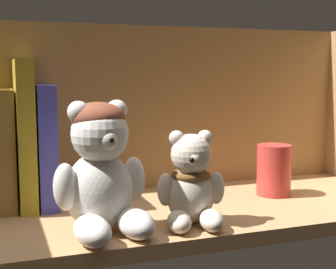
{
  "coord_description": "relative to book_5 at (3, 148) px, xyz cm",
  "views": [
    {
      "loc": [
        -23.19,
        -65.34,
        21.94
      ],
      "look_at": [
        0.49,
        0.0,
        13.15
      ],
      "focal_mm": 51.62,
      "sensor_mm": 36.0,
      "label": 1
    }
  ],
  "objects": [
    {
      "name": "teddy_bear_smaller",
      "position": [
        23.13,
        -17.96,
        -3.5
      ],
      "size": [
        9.41,
        9.76,
        12.55
      ],
      "color": "beige",
      "rests_on": "shelf_board"
    },
    {
      "name": "book_5",
      "position": [
        0.0,
        0.0,
        0.0
      ],
      "size": [
        3.33,
        12.63,
        17.71
      ],
      "primitive_type": "cube",
      "color": "olive",
      "rests_on": "shelf_board"
    },
    {
      "name": "teddy_bear_larger",
      "position": [
        11.28,
        -17.15,
        -0.95
      ],
      "size": [
        12.35,
        12.8,
        16.67
      ],
      "color": "white",
      "rests_on": "shelf_board"
    },
    {
      "name": "book_6",
      "position": [
        3.18,
        0.0,
        2.13
      ],
      "size": [
        2.53,
        14.53,
        21.98
      ],
      "primitive_type": "cube",
      "rotation": [
        0.0,
        -0.0,
        0.0
      ],
      "color": "#A08B21",
      "rests_on": "shelf_board"
    },
    {
      "name": "book_7",
      "position": [
        6.03,
        0.0,
        0.28
      ],
      "size": [
        2.66,
        14.14,
        18.27
      ],
      "primitive_type": "cube",
      "color": "#3B40AF",
      "rests_on": "shelf_board"
    },
    {
      "name": "pillar_candle",
      "position": [
        41.99,
        -8.05,
        -4.67
      ],
      "size": [
        5.58,
        5.58,
        8.37
      ],
      "primitive_type": "cylinder",
      "color": "#C63833",
      "rests_on": "shelf_board"
    },
    {
      "name": "shelf_back_panel",
      "position": [
        22.18,
        3.99,
        4.15
      ],
      "size": [
        80.51,
        1.2,
        30.01
      ],
      "primitive_type": "cube",
      "color": "olive",
      "rests_on": "ground"
    },
    {
      "name": "shelf_board",
      "position": [
        22.18,
        -10.13,
        -9.85
      ],
      "size": [
        78.11,
        27.05,
        2.0
      ],
      "primitive_type": "cube",
      "color": "tan",
      "rests_on": "ground"
    }
  ]
}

